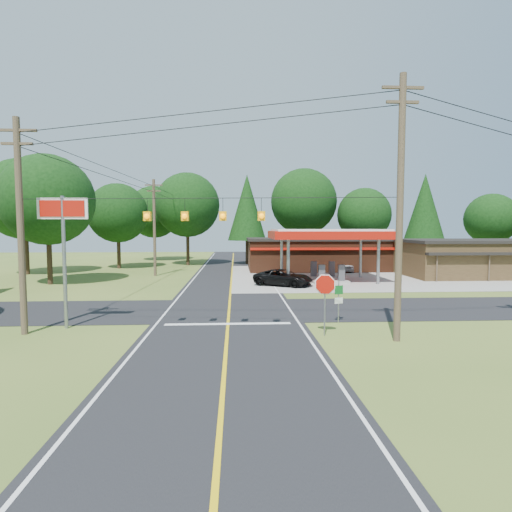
{
  "coord_description": "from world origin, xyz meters",
  "views": [
    {
      "loc": [
        0.4,
        -23.96,
        4.97
      ],
      "look_at": [
        2.0,
        7.0,
        2.8
      ],
      "focal_mm": 28.0,
      "sensor_mm": 36.0,
      "label": 1
    }
  ],
  "objects_px": {
    "gas_canopy": "(327,236)",
    "sedan_car": "(345,265)",
    "big_stop_sign": "(63,231)",
    "suv_car": "(283,278)",
    "octagonal_stop_sign": "(325,289)"
  },
  "relations": [
    {
      "from": "suv_car",
      "to": "sedan_car",
      "type": "xyz_separation_m",
      "value": [
        8.48,
        11.0,
        0.03
      ]
    },
    {
      "from": "gas_canopy",
      "to": "sedan_car",
      "type": "xyz_separation_m",
      "value": [
        3.98,
        8.0,
        -3.53
      ]
    },
    {
      "from": "sedan_car",
      "to": "suv_car",
      "type": "bearing_deg",
      "value": -115.48
    },
    {
      "from": "sedan_car",
      "to": "octagonal_stop_sign",
      "type": "bearing_deg",
      "value": -95.28
    },
    {
      "from": "gas_canopy",
      "to": "sedan_car",
      "type": "bearing_deg",
      "value": 63.56
    },
    {
      "from": "gas_canopy",
      "to": "sedan_car",
      "type": "height_order",
      "value": "gas_canopy"
    },
    {
      "from": "suv_car",
      "to": "gas_canopy",
      "type": "bearing_deg",
      "value": -27.15
    },
    {
      "from": "big_stop_sign",
      "to": "octagonal_stop_sign",
      "type": "height_order",
      "value": "big_stop_sign"
    },
    {
      "from": "suv_car",
      "to": "octagonal_stop_sign",
      "type": "height_order",
      "value": "octagonal_stop_sign"
    },
    {
      "from": "gas_canopy",
      "to": "sedan_car",
      "type": "relative_size",
      "value": 2.46
    },
    {
      "from": "gas_canopy",
      "to": "big_stop_sign",
      "type": "relative_size",
      "value": 1.62
    },
    {
      "from": "gas_canopy",
      "to": "suv_car",
      "type": "height_order",
      "value": "gas_canopy"
    },
    {
      "from": "suv_car",
      "to": "big_stop_sign",
      "type": "distance_m",
      "value": 19.22
    },
    {
      "from": "sedan_car",
      "to": "gas_canopy",
      "type": "bearing_deg",
      "value": -104.29
    },
    {
      "from": "gas_canopy",
      "to": "sedan_car",
      "type": "distance_m",
      "value": 9.61
    }
  ]
}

